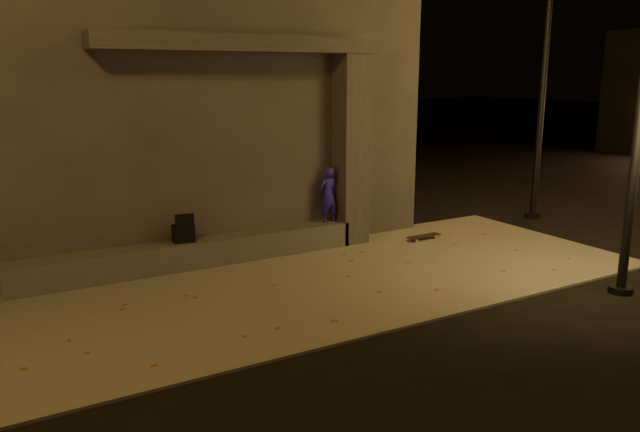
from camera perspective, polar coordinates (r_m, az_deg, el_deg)
ground at (r=8.56m, az=6.85°, el=-9.79°), size 120.00×120.00×0.00m
sidewalk at (r=10.11m, az=-0.00°, el=-5.95°), size 11.00×4.40×0.04m
building at (r=13.33m, az=-13.76°, el=9.64°), size 9.00×5.10×5.22m
ledge at (r=10.97m, az=-11.47°, el=-3.34°), size 6.00×0.55×0.45m
column at (r=12.03m, az=2.82°, el=6.00°), size 0.55×0.55×3.60m
canopy at (r=10.96m, az=-7.28°, el=15.40°), size 5.00×0.70×0.28m
skateboarder at (r=11.90m, az=0.75°, el=1.95°), size 0.41×0.30×1.07m
backpack at (r=10.82m, az=-12.39°, el=-1.43°), size 0.38×0.26×0.50m
skateboard at (r=12.63m, az=9.47°, el=-1.84°), size 0.76×0.22×0.08m
street_lamp_2 at (r=15.02m, az=19.99°, el=14.71°), size 0.36×0.36×6.94m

